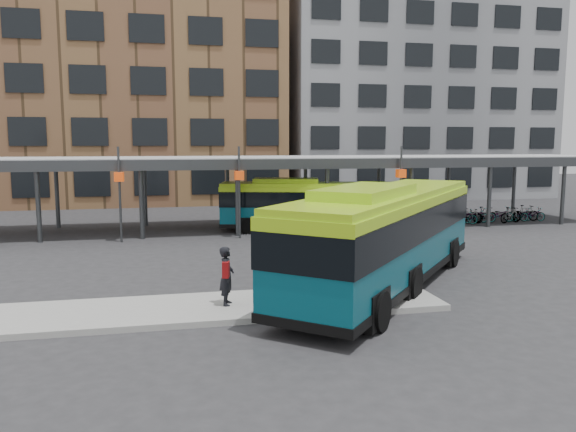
# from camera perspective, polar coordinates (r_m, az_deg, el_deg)

# --- Properties ---
(ground) EXTENTS (120.00, 120.00, 0.00)m
(ground) POSITION_cam_1_polar(r_m,az_deg,el_deg) (21.06, 6.70, -6.29)
(ground) COLOR #28282B
(ground) RESTS_ON ground
(boarding_island) EXTENTS (14.00, 3.00, 0.18)m
(boarding_island) POSITION_cam_1_polar(r_m,az_deg,el_deg) (17.09, -7.83, -9.25)
(boarding_island) COLOR gray
(boarding_island) RESTS_ON ground
(canopy) EXTENTS (40.00, 6.53, 4.80)m
(canopy) POSITION_cam_1_polar(r_m,az_deg,el_deg) (32.90, -0.58, 5.58)
(canopy) COLOR #999B9E
(canopy) RESTS_ON ground
(building_brick) EXTENTS (26.00, 14.00, 22.00)m
(building_brick) POSITION_cam_1_polar(r_m,az_deg,el_deg) (51.79, -16.28, 13.83)
(building_brick) COLOR brown
(building_brick) RESTS_ON ground
(building_grey) EXTENTS (24.00, 14.00, 20.00)m
(building_grey) POSITION_cam_1_polar(r_m,az_deg,el_deg) (56.35, 11.86, 12.40)
(building_grey) COLOR slate
(building_grey) RESTS_ON ground
(bus_front) EXTENTS (10.71, 11.88, 3.64)m
(bus_front) POSITION_cam_1_polar(r_m,az_deg,el_deg) (19.60, 9.99, -1.72)
(bus_front) COLOR #074655
(bus_front) RESTS_ON ground
(bus_rear) EXTENTS (11.13, 4.84, 3.00)m
(bus_rear) POSITION_cam_1_polar(r_m,az_deg,el_deg) (31.70, 2.96, 1.25)
(bus_rear) COLOR #074655
(bus_rear) RESTS_ON ground
(pedestrian) EXTENTS (0.56, 0.72, 1.76)m
(pedestrian) POSITION_cam_1_polar(r_m,az_deg,el_deg) (16.84, -6.24, -6.02)
(pedestrian) COLOR black
(pedestrian) RESTS_ON boarding_island
(bike_rack) EXTENTS (6.87, 1.47, 1.03)m
(bike_rack) POSITION_cam_1_polar(r_m,az_deg,el_deg) (37.63, 20.50, 0.10)
(bike_rack) COLOR slate
(bike_rack) RESTS_ON ground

